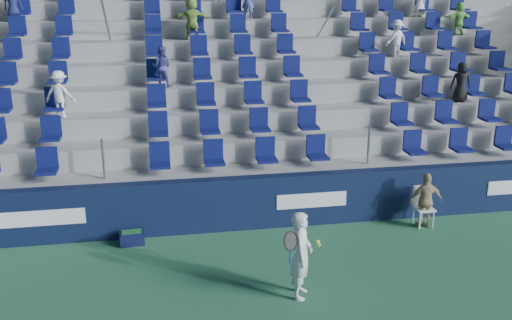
{
  "coord_description": "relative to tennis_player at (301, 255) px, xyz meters",
  "views": [
    {
      "loc": [
        -1.77,
        -8.48,
        5.35
      ],
      "look_at": [
        0.2,
        2.8,
        1.7
      ],
      "focal_mm": 40.0,
      "sensor_mm": 36.0,
      "label": 1
    }
  ],
  "objects": [
    {
      "name": "ground",
      "position": [
        -0.53,
        -0.14,
        -0.8
      ],
      "size": [
        70.0,
        70.0,
        0.0
      ],
      "primitive_type": "plane",
      "color": "#2C6844",
      "rests_on": "ground"
    },
    {
      "name": "sponsor_wall",
      "position": [
        -0.52,
        3.01,
        -0.2
      ],
      "size": [
        24.0,
        0.32,
        1.2
      ],
      "color": "#0E1735",
      "rests_on": "ground"
    },
    {
      "name": "grandstand",
      "position": [
        -0.53,
        8.11,
        1.34
      ],
      "size": [
        24.0,
        8.17,
        6.63
      ],
      "color": "gray",
      "rests_on": "ground"
    },
    {
      "name": "tennis_player",
      "position": [
        0.0,
        0.0,
        0.0
      ],
      "size": [
        0.69,
        0.67,
        1.59
      ],
      "color": "silver",
      "rests_on": "ground"
    },
    {
      "name": "line_judge_chair",
      "position": [
        3.47,
        2.51,
        -0.27
      ],
      "size": [
        0.41,
        0.42,
        0.92
      ],
      "color": "white",
      "rests_on": "ground"
    },
    {
      "name": "line_judge",
      "position": [
        3.47,
        2.36,
        -0.16
      ],
      "size": [
        0.77,
        0.37,
        1.27
      ],
      "primitive_type": "imported",
      "rotation": [
        0.0,
        0.0,
        3.05
      ],
      "color": "tan",
      "rests_on": "ground"
    },
    {
      "name": "ball_bin",
      "position": [
        -2.99,
        2.61,
        -0.64
      ],
      "size": [
        0.52,
        0.36,
        0.28
      ],
      "color": "#0E1133",
      "rests_on": "ground"
    }
  ]
}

